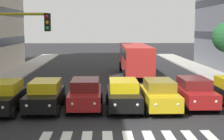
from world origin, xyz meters
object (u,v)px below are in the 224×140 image
(car_2, at_px, (159,95))
(car_4, at_px, (85,94))
(car_5, at_px, (45,95))
(car_3, at_px, (123,95))
(car_1, at_px, (194,92))
(bus_behind_traffic, at_px, (135,57))
(car_6, at_px, (4,97))

(car_2, relative_size, car_4, 1.00)
(car_2, height_order, car_5, same)
(car_2, xyz_separation_m, car_5, (6.58, 0.01, 0.00))
(car_3, height_order, car_4, same)
(car_3, bearing_deg, car_2, 179.07)
(car_4, bearing_deg, car_1, -177.36)
(car_5, height_order, bus_behind_traffic, bus_behind_traffic)
(bus_behind_traffic, bearing_deg, car_5, 65.49)
(car_5, bearing_deg, bus_behind_traffic, -114.51)
(car_2, bearing_deg, bus_behind_traffic, -90.00)
(car_3, bearing_deg, car_1, -171.57)
(car_1, height_order, car_5, same)
(car_4, height_order, car_5, same)
(car_1, distance_m, car_3, 4.35)
(car_3, bearing_deg, car_6, 3.03)
(car_1, relative_size, bus_behind_traffic, 0.42)
(car_5, height_order, car_6, same)
(car_2, xyz_separation_m, car_4, (4.30, -0.37, 0.00))
(car_4, bearing_deg, car_3, 171.35)
(car_6, bearing_deg, car_2, -177.90)
(car_1, relative_size, car_5, 1.00)
(car_5, bearing_deg, car_3, -179.46)
(car_3, xyz_separation_m, car_6, (6.75, 0.36, 0.00))
(car_1, xyz_separation_m, car_2, (2.21, 0.67, 0.00))
(car_5, relative_size, car_6, 1.00)
(bus_behind_traffic, bearing_deg, car_3, 81.75)
(car_6, xyz_separation_m, bus_behind_traffic, (-8.83, -14.74, 0.97))
(car_4, distance_m, car_5, 2.31)
(car_1, bearing_deg, bus_behind_traffic, -80.85)
(car_4, relative_size, bus_behind_traffic, 0.42)
(car_3, relative_size, car_5, 1.00)
(car_3, xyz_separation_m, bus_behind_traffic, (-2.09, -14.38, 0.97))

